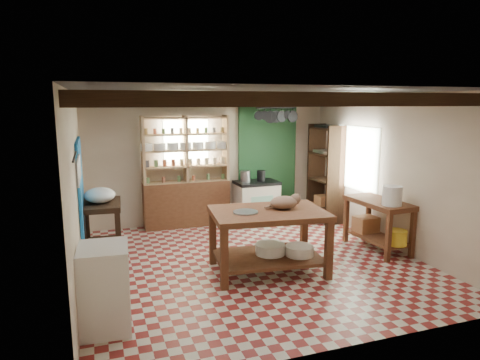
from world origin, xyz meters
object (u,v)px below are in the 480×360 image
object	(u,v)px
cat	(284,202)
right_counter	(378,225)
work_table	(268,241)
white_cabinet	(105,288)
stove	(257,201)
prep_table	(102,230)

from	to	relation	value
cat	right_counter	bearing A→B (deg)	3.92
work_table	white_cabinet	distance (m)	2.47
white_cabinet	right_counter	size ratio (longest dim) A/B	0.79
white_cabinet	right_counter	xyz separation A→B (m)	(4.40, 1.18, -0.04)
white_cabinet	cat	world-z (taller)	cat
stove	white_cabinet	bearing A→B (deg)	-134.06
white_cabinet	stove	bearing A→B (deg)	51.97
stove	cat	xyz separation A→B (m)	(-0.55, -2.53, 0.59)
work_table	prep_table	distance (m)	2.67
work_table	cat	size ratio (longest dim) A/B	3.90
work_table	cat	bearing A→B (deg)	11.31
work_table	white_cabinet	xyz separation A→B (m)	(-2.30, -0.90, 0.01)
work_table	right_counter	xyz separation A→B (m)	(2.10, 0.28, -0.03)
prep_table	cat	xyz separation A→B (m)	(2.53, -1.37, 0.56)
work_table	cat	world-z (taller)	cat
white_cabinet	work_table	bearing A→B (deg)	25.35
prep_table	cat	bearing A→B (deg)	-25.08
work_table	right_counter	distance (m)	2.12
stove	cat	distance (m)	2.66
right_counter	stove	bearing A→B (deg)	116.23
prep_table	right_counter	size ratio (longest dim) A/B	0.76
white_cabinet	cat	size ratio (longest dim) A/B	2.25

